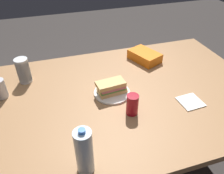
% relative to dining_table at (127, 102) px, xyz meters
% --- Properties ---
extents(ground_plane, '(8.00, 8.00, 0.00)m').
position_rel_dining_table_xyz_m(ground_plane, '(0.00, 0.00, -0.70)').
color(ground_plane, '#383330').
extents(dining_table, '(1.71, 1.14, 0.78)m').
position_rel_dining_table_xyz_m(dining_table, '(0.00, 0.00, 0.00)').
color(dining_table, '#9E7047').
rests_on(dining_table, ground_plane).
extents(paper_plate, '(0.22, 0.22, 0.01)m').
position_rel_dining_table_xyz_m(paper_plate, '(0.10, -0.02, 0.09)').
color(paper_plate, white).
rests_on(paper_plate, dining_table).
extents(sandwich, '(0.19, 0.11, 0.08)m').
position_rel_dining_table_xyz_m(sandwich, '(0.10, -0.02, 0.13)').
color(sandwich, '#DBB26B').
rests_on(sandwich, paper_plate).
extents(soda_can_red, '(0.07, 0.07, 0.12)m').
position_rel_dining_table_xyz_m(soda_can_red, '(0.04, 0.18, 0.14)').
color(soda_can_red, maroon).
rests_on(soda_can_red, dining_table).
extents(chip_bag, '(0.23, 0.27, 0.07)m').
position_rel_dining_table_xyz_m(chip_bag, '(-0.26, -0.34, 0.12)').
color(chip_bag, orange).
rests_on(chip_bag, dining_table).
extents(water_bottle_tall, '(0.07, 0.07, 0.24)m').
position_rel_dining_table_xyz_m(water_bottle_tall, '(0.36, 0.45, 0.20)').
color(water_bottle_tall, silver).
rests_on(water_bottle_tall, dining_table).
extents(plastic_cup_stack, '(0.08, 0.08, 0.17)m').
position_rel_dining_table_xyz_m(plastic_cup_stack, '(0.60, -0.32, 0.16)').
color(plastic_cup_stack, silver).
rests_on(plastic_cup_stack, dining_table).
extents(soda_can_silver, '(0.07, 0.07, 0.12)m').
position_rel_dining_table_xyz_m(soda_can_silver, '(0.74, -0.19, 0.14)').
color(soda_can_silver, silver).
rests_on(soda_can_silver, dining_table).
extents(paper_napkin, '(0.14, 0.14, 0.01)m').
position_rel_dining_table_xyz_m(paper_napkin, '(-0.32, 0.20, 0.08)').
color(paper_napkin, white).
rests_on(paper_napkin, dining_table).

